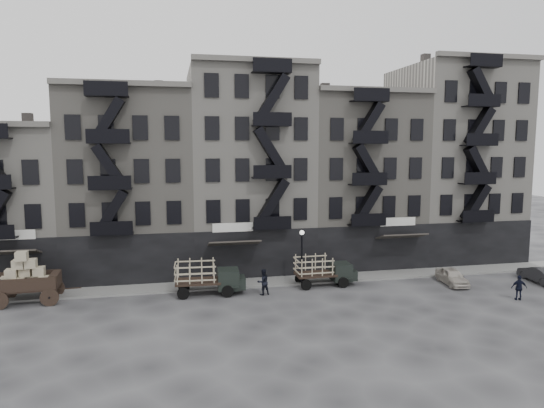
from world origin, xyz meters
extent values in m
plane|color=#38383A|center=(0.00, 0.00, 0.00)|extent=(140.00, 140.00, 0.00)
cube|color=slate|center=(0.00, 3.75, 0.07)|extent=(55.00, 2.50, 0.15)
cube|color=#AAA59C|center=(-20.00, 10.00, 6.00)|extent=(10.00, 10.00, 12.00)
cube|color=#4C4744|center=(-17.50, 10.00, 12.60)|extent=(0.70, 0.70, 1.20)
cube|color=gray|center=(-10.00, 10.00, 7.50)|extent=(10.00, 10.00, 15.00)
cube|color=black|center=(-10.00, 5.05, 2.00)|extent=(10.00, 0.35, 4.00)
cube|color=#595651|center=(-10.00, 4.85, 15.20)|extent=(10.00, 0.50, 0.40)
cube|color=#4C4744|center=(-13.00, 10.00, 15.60)|extent=(0.70, 0.70, 1.20)
cube|color=#4C4744|center=(-7.50, 10.00, 15.60)|extent=(0.70, 0.70, 1.20)
cube|color=#AAA59C|center=(0.00, 10.00, 8.50)|extent=(10.00, 10.00, 17.00)
cube|color=black|center=(0.00, 5.05, 2.00)|extent=(10.00, 0.35, 4.00)
cube|color=#595651|center=(0.00, 4.85, 17.20)|extent=(10.00, 0.50, 0.40)
cube|color=#4C4744|center=(-3.00, 10.00, 17.60)|extent=(0.70, 0.70, 1.20)
cube|color=#4C4744|center=(2.50, 10.00, 17.60)|extent=(0.70, 0.70, 1.20)
cube|color=gray|center=(10.00, 10.00, 7.50)|extent=(10.00, 10.00, 15.00)
cube|color=black|center=(10.00, 5.05, 2.00)|extent=(10.00, 0.35, 4.00)
cube|color=#595651|center=(10.00, 4.85, 15.20)|extent=(10.00, 0.50, 0.40)
cube|color=#4C4744|center=(7.00, 10.00, 15.60)|extent=(0.70, 0.70, 1.20)
cube|color=#4C4744|center=(12.50, 10.00, 15.60)|extent=(0.70, 0.70, 1.20)
cube|color=#AAA59C|center=(20.00, 10.00, 9.00)|extent=(10.00, 10.00, 18.00)
cube|color=black|center=(20.00, 5.05, 2.00)|extent=(10.00, 0.35, 4.00)
cube|color=#595651|center=(20.00, 4.85, 18.20)|extent=(10.00, 0.50, 0.40)
cube|color=#4C4744|center=(17.00, 10.00, 18.60)|extent=(0.70, 0.70, 1.20)
cube|color=#4C4744|center=(22.50, 10.00, 18.60)|extent=(0.70, 0.70, 1.20)
cylinder|color=black|center=(3.00, 2.60, 2.00)|extent=(0.14, 0.14, 4.00)
sphere|color=silver|center=(3.00, 2.60, 4.10)|extent=(0.36, 0.36, 0.36)
cube|color=black|center=(-16.40, 2.28, 1.10)|extent=(4.03, 2.23, 0.22)
cylinder|color=black|center=(-17.97, 3.33, 0.60)|extent=(1.21, 0.15, 1.21)
cylinder|color=black|center=(-14.82, 1.24, 0.60)|extent=(1.21, 0.15, 1.21)
cylinder|color=black|center=(-14.90, 3.43, 0.60)|extent=(1.21, 0.15, 1.21)
cube|color=black|center=(-14.64, 2.34, 1.54)|extent=(0.61, 1.78, 0.88)
cube|color=black|center=(-4.95, 1.74, 0.99)|extent=(3.30, 2.06, 0.17)
cube|color=black|center=(-2.79, 1.62, 1.08)|extent=(1.60, 1.78, 1.41)
cube|color=black|center=(-1.94, 1.58, 0.80)|extent=(0.83, 1.45, 0.85)
cylinder|color=black|center=(-2.93, 0.69, 0.42)|extent=(0.86, 0.25, 0.85)
cylinder|color=black|center=(-2.83, 2.57, 0.42)|extent=(0.86, 0.25, 0.85)
cylinder|color=black|center=(-6.04, 0.86, 0.42)|extent=(0.86, 0.25, 0.85)
cylinder|color=black|center=(-5.93, 2.74, 0.42)|extent=(0.86, 0.25, 0.85)
cube|color=black|center=(3.95, 2.11, 0.93)|extent=(3.03, 1.79, 0.16)
cube|color=black|center=(5.99, 2.12, 1.02)|extent=(1.43, 1.61, 1.33)
cube|color=black|center=(6.79, 2.13, 0.75)|extent=(0.72, 1.34, 0.80)
cylinder|color=black|center=(5.91, 1.24, 0.40)|extent=(0.80, 0.20, 0.80)
cylinder|color=black|center=(5.90, 3.01, 0.40)|extent=(0.80, 0.20, 0.80)
cylinder|color=black|center=(2.98, 1.22, 0.40)|extent=(0.80, 0.20, 0.80)
cylinder|color=black|center=(2.97, 2.99, 0.40)|extent=(0.80, 0.20, 0.80)
imported|color=#B8B0A5|center=(14.48, 0.41, 0.62)|extent=(1.85, 3.77, 1.24)
imported|color=black|center=(21.53, -0.46, 0.62)|extent=(1.49, 3.83, 1.24)
imported|color=black|center=(-0.36, 0.81, 0.94)|extent=(1.07, 0.93, 1.88)
imported|color=black|center=(16.84, -4.03, 0.88)|extent=(1.11, 0.73, 1.75)
camera|label=1|loc=(-6.66, -32.49, 10.71)|focal=32.00mm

